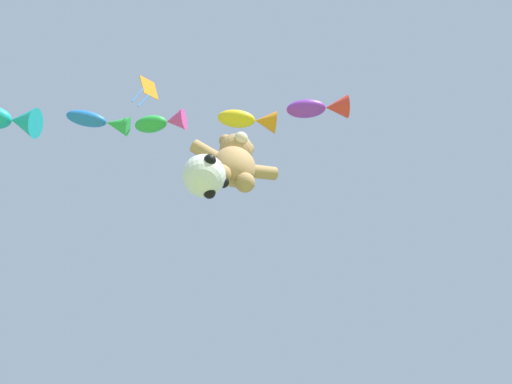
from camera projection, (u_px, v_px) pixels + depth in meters
name	position (u px, v px, depth m)	size (l,w,h in m)	color
teddy_bear_kite	(235.00, 161.00, 10.22)	(2.36, 1.04, 2.39)	tan
soccer_ball_kite	(204.00, 176.00, 8.93)	(1.08, 1.08, 1.00)	white
fish_kite_violet	(321.00, 108.00, 12.85)	(2.07, 1.43, 0.75)	purple
fish_kite_goldfin	(251.00, 120.00, 12.77)	(1.97, 1.13, 0.73)	yellow
fish_kite_emerald	(163.00, 122.00, 12.04)	(1.62, 1.28, 0.66)	green
fish_kite_cobalt	(102.00, 122.00, 12.26)	(1.93, 0.84, 0.61)	blue
fish_kite_teal	(6.00, 119.00, 11.91)	(2.14, 1.25, 0.94)	#19ADB2
diamond_kite	(148.00, 90.00, 12.91)	(0.79, 0.60, 2.47)	orange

